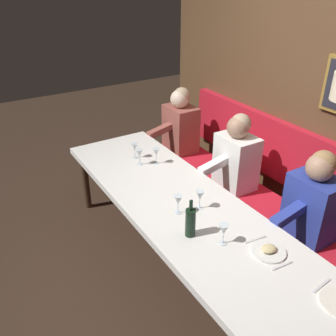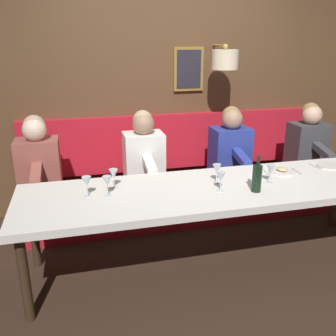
# 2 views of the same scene
# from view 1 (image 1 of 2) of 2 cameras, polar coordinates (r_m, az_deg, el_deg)

# --- Properties ---
(ground_plane) EXTENTS (12.00, 12.00, 0.00)m
(ground_plane) POSITION_cam_1_polar(r_m,az_deg,el_deg) (3.49, 2.76, -16.27)
(ground_plane) COLOR #332319
(dining_table) EXTENTS (0.90, 3.21, 0.74)m
(dining_table) POSITION_cam_1_polar(r_m,az_deg,el_deg) (3.05, 3.06, -7.14)
(dining_table) COLOR silver
(dining_table) RESTS_ON ground_plane
(banquette_bench) EXTENTS (0.52, 3.41, 0.45)m
(banquette_bench) POSITION_cam_1_polar(r_m,az_deg,el_deg) (3.81, 14.13, -8.42)
(banquette_bench) COLOR red
(banquette_bench) RESTS_ON ground_plane
(back_wall_panel) EXTENTS (0.59, 4.61, 2.90)m
(back_wall_panel) POSITION_cam_1_polar(r_m,az_deg,el_deg) (3.70, 22.72, 9.03)
(back_wall_panel) COLOR brown
(back_wall_panel) RESTS_ON ground_plane
(diner_near) EXTENTS (0.60, 0.40, 0.79)m
(diner_near) POSITION_cam_1_polar(r_m,az_deg,el_deg) (3.22, 21.64, -4.49)
(diner_near) COLOR #283893
(diner_near) RESTS_ON banquette_bench
(diner_middle) EXTENTS (0.60, 0.40, 0.79)m
(diner_middle) POSITION_cam_1_polar(r_m,az_deg,el_deg) (3.75, 10.51, 2.07)
(diner_middle) COLOR white
(diner_middle) RESTS_ON banquette_bench
(diner_far) EXTENTS (0.60, 0.40, 0.79)m
(diner_far) POSITION_cam_1_polar(r_m,az_deg,el_deg) (4.49, 1.89, 7.09)
(diner_far) COLOR #934C42
(diner_far) RESTS_ON banquette_bench
(place_setting_1) EXTENTS (0.24, 0.32, 0.05)m
(place_setting_1) POSITION_cam_1_polar(r_m,az_deg,el_deg) (2.68, 15.29, -12.24)
(place_setting_1) COLOR silver
(place_setting_1) RESTS_ON dining_table
(wine_glass_0) EXTENTS (0.07, 0.07, 0.16)m
(wine_glass_0) POSITION_cam_1_polar(r_m,az_deg,el_deg) (2.63, 8.61, -9.49)
(wine_glass_0) COLOR silver
(wine_glass_0) RESTS_ON dining_table
(wine_glass_1) EXTENTS (0.07, 0.07, 0.16)m
(wine_glass_1) POSITION_cam_1_polar(r_m,az_deg,el_deg) (2.96, 4.96, -4.34)
(wine_glass_1) COLOR silver
(wine_glass_1) RESTS_ON dining_table
(wine_glass_2) EXTENTS (0.07, 0.07, 0.16)m
(wine_glass_2) POSITION_cam_1_polar(r_m,az_deg,el_deg) (3.76, -5.20, 3.18)
(wine_glass_2) COLOR silver
(wine_glass_2) RESTS_ON dining_table
(wine_glass_3) EXTENTS (0.07, 0.07, 0.16)m
(wine_glass_3) POSITION_cam_1_polar(r_m,az_deg,el_deg) (3.63, -1.87, 2.37)
(wine_glass_3) COLOR silver
(wine_glass_3) RESTS_ON dining_table
(wine_glass_4) EXTENTS (0.07, 0.07, 0.16)m
(wine_glass_4) POSITION_cam_1_polar(r_m,az_deg,el_deg) (2.90, 1.56, -5.07)
(wine_glass_4) COLOR silver
(wine_glass_4) RESTS_ON dining_table
(wine_glass_5) EXTENTS (0.07, 0.07, 0.16)m
(wine_glass_5) POSITION_cam_1_polar(r_m,az_deg,el_deg) (3.62, -4.45, 2.20)
(wine_glass_5) COLOR silver
(wine_glass_5) RESTS_ON dining_table
(wine_bottle) EXTENTS (0.08, 0.08, 0.30)m
(wine_bottle) POSITION_cam_1_polar(r_m,az_deg,el_deg) (2.68, 3.49, -8.34)
(wine_bottle) COLOR black
(wine_bottle) RESTS_ON dining_table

